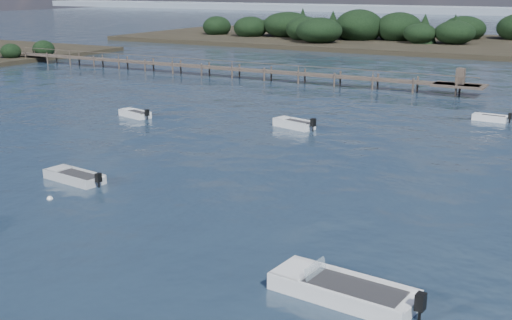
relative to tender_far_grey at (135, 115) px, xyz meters
The scene contains 10 objects.
ground 39.83m from the tender_far_grey, 64.29° to the left, with size 400.00×400.00×0.00m, color #172535.
tender_far_grey is the anchor object (origin of this frame).
dinghy_mid_white_a 34.42m from the tender_far_grey, 38.55° to the right, with size 5.62×2.42×1.30m.
tender_far_grey_b 29.04m from the tender_far_grey, 25.87° to the left, with size 3.00×1.22×1.02m.
dinghy_mid_grey 17.93m from the tender_far_grey, 61.42° to the right, with size 4.15×1.90×1.03m.
tender_far_white 13.66m from the tender_far_grey, 11.29° to the left, with size 3.76×2.11×1.26m.
buoy_b 34.71m from the tender_far_grey, 38.00° to the right, with size 0.32×0.32×0.32m, color white.
buoy_c 21.10m from the tender_far_grey, 62.47° to the right, with size 0.32×0.32×0.32m, color white.
jetty 24.31m from the tender_far_grey, 100.59° to the left, with size 64.50×3.20×3.40m.
distant_haze 218.36m from the tender_far_grey, 109.45° to the left, with size 280.00×20.00×2.40m, color gray.
Camera 1 is at (16.95, -16.79, 10.71)m, focal length 45.00 mm.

